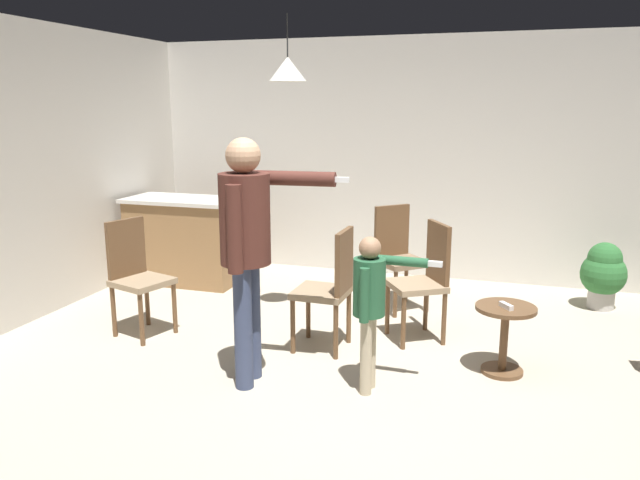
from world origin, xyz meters
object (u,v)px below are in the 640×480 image
dining_chair_near_wall (136,273)px  spare_remote_on_table (506,306)px  person_child (371,297)px  side_table_by_couch (504,331)px  dining_chair_by_counter (398,253)px  dining_chair_centre_back (330,285)px  kitchen_counter (185,240)px  dining_chair_spare (425,277)px  person_adult (247,235)px  potted_plant_corner (604,272)px

dining_chair_near_wall → spare_remote_on_table: (3.05, 0.05, -0.01)m
person_child → side_table_by_couch: bearing=125.0°
person_child → dining_chair_near_wall: 2.22m
dining_chair_by_counter → dining_chair_centre_back: same height
spare_remote_on_table → kitchen_counter: bearing=156.5°
kitchen_counter → dining_chair_near_wall: dining_chair_near_wall is taller
kitchen_counter → dining_chair_spare: size_ratio=1.26×
person_adult → dining_chair_near_wall: (-1.32, 0.61, -0.54)m
side_table_by_couch → person_adult: bearing=-157.8°
kitchen_counter → dining_chair_near_wall: bearing=-75.0°
potted_plant_corner → spare_remote_on_table: bearing=-115.1°
spare_remote_on_table → person_adult: bearing=-159.2°
person_adult → spare_remote_on_table: person_adult is taller
person_adult → dining_chair_near_wall: person_adult is taller
kitchen_counter → person_adult: (1.74, -2.16, 0.61)m
dining_chair_near_wall → dining_chair_spare: 2.46m
dining_chair_spare → spare_remote_on_table: bearing=-162.6°
side_table_by_couch → dining_chair_centre_back: size_ratio=0.52×
kitchen_counter → dining_chair_spare: dining_chair_spare is taller
person_child → spare_remote_on_table: size_ratio=8.47×
person_adult → dining_chair_centre_back: bearing=149.5°
person_adult → kitchen_counter: bearing=-145.9°
dining_chair_near_wall → person_adult: bearing=82.7°
person_adult → potted_plant_corner: person_adult is taller
dining_chair_spare → potted_plant_corner: dining_chair_spare is taller
spare_remote_on_table → potted_plant_corner: bearing=64.9°
kitchen_counter → dining_chair_centre_back: (2.11, -1.40, 0.07)m
dining_chair_spare → person_adult: bearing=106.8°
side_table_by_couch → dining_chair_near_wall: 3.06m
side_table_by_couch → dining_chair_spare: bearing=142.2°
side_table_by_couch → dining_chair_near_wall: dining_chair_near_wall is taller
person_adult → dining_chair_spare: person_adult is taller
dining_chair_centre_back → dining_chair_by_counter: bearing=-13.2°
side_table_by_couch → potted_plant_corner: bearing=64.3°
kitchen_counter → dining_chair_near_wall: 1.61m
person_child → dining_chair_near_wall: size_ratio=1.10×
dining_chair_by_counter → dining_chair_near_wall: same height
kitchen_counter → dining_chair_by_counter: 2.44m
person_adult → spare_remote_on_table: size_ratio=13.43×
kitchen_counter → dining_chair_spare: bearing=-18.6°
person_adult → dining_chair_spare: (1.06, 1.22, -0.54)m
dining_chair_centre_back → spare_remote_on_table: size_ratio=7.69×
dining_chair_near_wall → potted_plant_corner: 4.39m
side_table_by_couch → potted_plant_corner: potted_plant_corner is taller
person_adult → dining_chair_near_wall: 1.55m
dining_chair_by_counter → person_child: bearing=51.4°
kitchen_counter → person_adult: bearing=-51.2°
kitchen_counter → potted_plant_corner: 4.37m
kitchen_counter → person_child: bearing=-38.3°
person_adult → dining_chair_near_wall: size_ratio=1.75×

